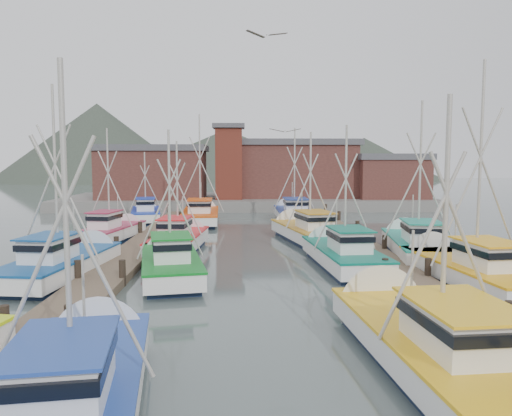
{
  "coord_description": "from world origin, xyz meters",
  "views": [
    {
      "loc": [
        -0.61,
        -24.35,
        5.72
      ],
      "look_at": [
        0.35,
        7.71,
        2.6
      ],
      "focal_mm": 35.0,
      "sensor_mm": 36.0,
      "label": 1
    }
  ],
  "objects_px": {
    "lookout_tower": "(229,161)",
    "boat_1": "(427,340)",
    "boat_8": "(180,240)",
    "boat_12": "(201,215)",
    "boat_4": "(170,263)",
    "boat_0": "(79,385)"
  },
  "relations": [
    {
      "from": "boat_4",
      "to": "boat_12",
      "type": "distance_m",
      "value": 21.2
    },
    {
      "from": "boat_12",
      "to": "boat_8",
      "type": "bearing_deg",
      "value": -92.89
    },
    {
      "from": "boat_4",
      "to": "boat_0",
      "type": "bearing_deg",
      "value": -101.41
    },
    {
      "from": "boat_0",
      "to": "boat_8",
      "type": "distance_m",
      "value": 20.33
    },
    {
      "from": "lookout_tower",
      "to": "boat_12",
      "type": "relative_size",
      "value": 0.8
    },
    {
      "from": "boat_0",
      "to": "boat_4",
      "type": "distance_m",
      "value": 13.32
    },
    {
      "from": "boat_1",
      "to": "boat_8",
      "type": "height_order",
      "value": "boat_1"
    },
    {
      "from": "boat_12",
      "to": "lookout_tower",
      "type": "bearing_deg",
      "value": 76.75
    },
    {
      "from": "boat_0",
      "to": "boat_1",
      "type": "height_order",
      "value": "boat_0"
    },
    {
      "from": "boat_0",
      "to": "boat_12",
      "type": "bearing_deg",
      "value": 82.28
    },
    {
      "from": "boat_4",
      "to": "boat_8",
      "type": "distance_m",
      "value": 7.02
    },
    {
      "from": "boat_0",
      "to": "boat_8",
      "type": "bearing_deg",
      "value": 82.73
    },
    {
      "from": "boat_4",
      "to": "boat_8",
      "type": "relative_size",
      "value": 1.04
    },
    {
      "from": "boat_4",
      "to": "boat_12",
      "type": "relative_size",
      "value": 0.83
    },
    {
      "from": "boat_1",
      "to": "boat_12",
      "type": "bearing_deg",
      "value": 100.86
    },
    {
      "from": "boat_4",
      "to": "boat_12",
      "type": "xyz_separation_m",
      "value": [
        -0.2,
        21.2,
        0.01
      ]
    },
    {
      "from": "lookout_tower",
      "to": "boat_12",
      "type": "height_order",
      "value": "boat_12"
    },
    {
      "from": "lookout_tower",
      "to": "boat_1",
      "type": "distance_m",
      "value": 44.74
    },
    {
      "from": "lookout_tower",
      "to": "boat_1",
      "type": "bearing_deg",
      "value": -81.49
    },
    {
      "from": "lookout_tower",
      "to": "boat_12",
      "type": "xyz_separation_m",
      "value": [
        -2.31,
        -11.97,
        -4.86
      ]
    },
    {
      "from": "boat_1",
      "to": "boat_4",
      "type": "relative_size",
      "value": 1.18
    },
    {
      "from": "boat_1",
      "to": "lookout_tower",
      "type": "bearing_deg",
      "value": 93.84
    }
  ]
}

